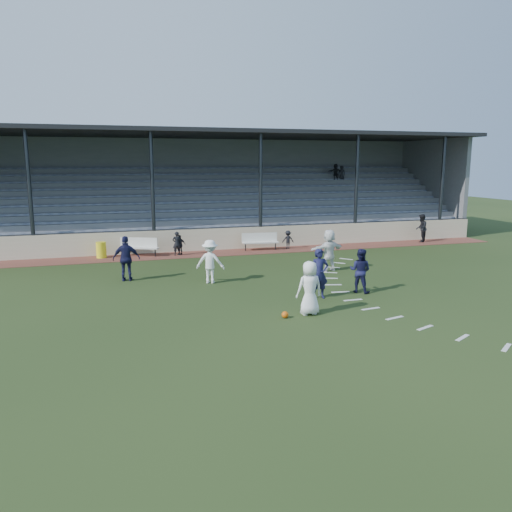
{
  "coord_description": "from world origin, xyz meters",
  "views": [
    {
      "loc": [
        -5.35,
        -15.41,
        4.81
      ],
      "look_at": [
        0.0,
        2.5,
        1.3
      ],
      "focal_mm": 35.0,
      "sensor_mm": 36.0,
      "label": 1
    }
  ],
  "objects": [
    {
      "name": "sub_right",
      "position": [
        4.33,
        10.7,
        0.53
      ],
      "size": [
        0.71,
        0.47,
        1.03
      ],
      "primitive_type": "imported",
      "rotation": [
        0.0,
        0.0,
        3.0
      ],
      "color": "black",
      "rests_on": "cinder_track"
    },
    {
      "name": "sub_left_near",
      "position": [
        -1.96,
        10.43,
        0.64
      ],
      "size": [
        0.48,
        0.34,
        1.25
      ],
      "primitive_type": "imported",
      "rotation": [
        0.0,
        0.0,
        3.23
      ],
      "color": "black",
      "rests_on": "cinder_track"
    },
    {
      "name": "bench_right",
      "position": [
        2.7,
        10.75,
        0.58
      ],
      "size": [
        2.03,
        0.63,
        0.95
      ],
      "rotation": [
        0.0,
        0.0,
        -0.09
      ],
      "color": "silver",
      "rests_on": "cinder_track"
    },
    {
      "name": "trash_bin",
      "position": [
        -5.76,
        10.84,
        0.43
      ],
      "size": [
        0.51,
        0.51,
        0.81
      ],
      "primitive_type": "cylinder",
      "color": "yellow",
      "rests_on": "cinder_track"
    },
    {
      "name": "player_navy_mid",
      "position": [
        3.59,
        0.92,
        0.83
      ],
      "size": [
        1.02,
        1.02,
        1.67
      ],
      "primitive_type": "imported",
      "rotation": [
        0.0,
        0.0,
        2.36
      ],
      "color": "#15163B",
      "rests_on": "ground"
    },
    {
      "name": "ground",
      "position": [
        0.0,
        0.0,
        0.0
      ],
      "size": [
        90.0,
        90.0,
        0.0
      ],
      "primitive_type": "plane",
      "color": "#213114",
      "rests_on": "ground"
    },
    {
      "name": "player_white_lead",
      "position": [
        0.71,
        -1.1,
        0.87
      ],
      "size": [
        0.88,
        0.6,
        1.74
      ],
      "primitive_type": "imported",
      "rotation": [
        0.0,
        0.0,
        3.19
      ],
      "color": "white",
      "rests_on": "ground"
    },
    {
      "name": "player_navy_wing",
      "position": [
        -4.7,
        5.35,
        0.93
      ],
      "size": [
        1.15,
        0.61,
        1.86
      ],
      "primitive_type": "imported",
      "rotation": [
        0.0,
        0.0,
        2.99
      ],
      "color": "#15163B",
      "rests_on": "ground"
    },
    {
      "name": "bench_left",
      "position": [
        -3.87,
        10.84,
        0.58
      ],
      "size": [
        1.99,
        1.25,
        0.95
      ],
      "rotation": [
        0.0,
        0.0,
        -0.42
      ],
      "color": "silver",
      "rests_on": "cinder_track"
    },
    {
      "name": "sub_left_far",
      "position": [
        -1.78,
        10.53,
        0.55
      ],
      "size": [
        0.67,
        0.44,
        1.05
      ],
      "primitive_type": "imported",
      "rotation": [
        0.0,
        0.0,
        3.46
      ],
      "color": "black",
      "rests_on": "cinder_track"
    },
    {
      "name": "player_navy_lead",
      "position": [
        1.8,
        0.6,
        0.9
      ],
      "size": [
        0.68,
        0.46,
        1.8
      ],
      "primitive_type": "imported",
      "rotation": [
        0.0,
        0.0,
        -0.05
      ],
      "color": "#15163B",
      "rests_on": "ground"
    },
    {
      "name": "player_white_wing",
      "position": [
        -1.49,
        3.99,
        0.88
      ],
      "size": [
        1.3,
        1.04,
        1.76
      ],
      "primitive_type": "imported",
      "rotation": [
        0.0,
        0.0,
        2.75
      ],
      "color": "white",
      "rests_on": "ground"
    },
    {
      "name": "official",
      "position": [
        12.97,
        10.64,
        0.87
      ],
      "size": [
        1.04,
        1.05,
        1.71
      ],
      "primitive_type": "imported",
      "rotation": [
        0.0,
        0.0,
        3.95
      ],
      "color": "black",
      "rests_on": "cinder_track"
    },
    {
      "name": "retaining_wall",
      "position": [
        0.0,
        11.55,
        0.6
      ],
      "size": [
        34.0,
        0.18,
        1.2
      ],
      "primitive_type": "cube",
      "color": "beige",
      "rests_on": "ground"
    },
    {
      "name": "football",
      "position": [
        -0.17,
        -1.26,
        0.11
      ],
      "size": [
        0.22,
        0.22,
        0.22
      ],
      "primitive_type": "sphere",
      "color": "#CD560C",
      "rests_on": "ground"
    },
    {
      "name": "player_white_back",
      "position": [
        4.09,
        4.75,
        0.94
      ],
      "size": [
        1.83,
        1.01,
        1.88
      ],
      "primitive_type": "imported",
      "rotation": [
        0.0,
        0.0,
        3.42
      ],
      "color": "white",
      "rests_on": "ground"
    },
    {
      "name": "penalty_arc",
      "position": [
        4.12,
        0.0,
        0.01
      ],
      "size": [
        3.89,
        14.63,
        0.01
      ],
      "color": "silver",
      "rests_on": "ground"
    },
    {
      "name": "cinder_track",
      "position": [
        0.0,
        10.5,
        0.01
      ],
      "size": [
        34.0,
        2.0,
        0.02
      ],
      "primitive_type": "cube",
      "color": "brown",
      "rests_on": "ground"
    },
    {
      "name": "grandstand",
      "position": [
        0.01,
        16.26,
        2.2
      ],
      "size": [
        34.6,
        9.0,
        6.61
      ],
      "color": "slate",
      "rests_on": "ground"
    }
  ]
}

